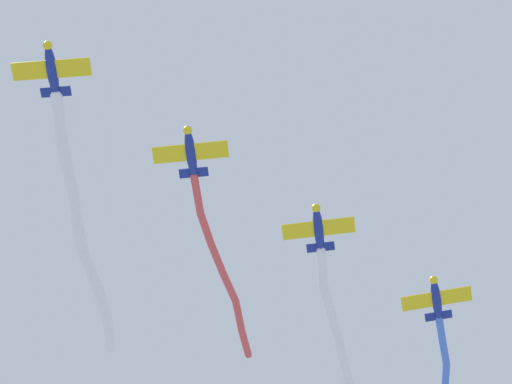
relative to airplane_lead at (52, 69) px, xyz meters
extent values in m
ellipsoid|color=navy|center=(-0.06, 0.08, -0.01)|extent=(3.23, 3.58, 0.82)
sphere|color=yellow|center=(1.18, -1.38, -0.01)|extent=(0.98, 0.98, 0.70)
ellipsoid|color=black|center=(0.26, -0.31, 0.30)|extent=(1.07, 1.12, 0.44)
cube|color=yellow|center=(0.02, -0.03, -0.12)|extent=(5.33, 4.84, 0.11)
cube|color=navy|center=(-1.16, 1.36, 0.06)|extent=(2.23, 2.07, 0.09)
cube|color=yellow|center=(-1.11, 1.30, 0.49)|extent=(0.68, 0.76, 1.13)
cylinder|color=white|center=(-2.42, 2.63, 0.18)|extent=(2.91, 2.71, 1.50)
cylinder|color=white|center=(-4.35, 4.67, 0.47)|extent=(2.51, 2.63, 1.05)
cylinder|color=white|center=(-6.05, 6.65, 0.79)|extent=(2.56, 2.53, 1.61)
cylinder|color=white|center=(-7.82, 8.61, 1.25)|extent=(2.74, 2.64, 1.41)
cylinder|color=white|center=(-9.85, 10.81, 1.57)|extent=(2.91, 2.99, 1.23)
cylinder|color=white|center=(-11.66, 13.15, 2.04)|extent=(2.55, 2.82, 1.82)
cylinder|color=white|center=(-13.25, 15.50, 2.63)|extent=(2.64, 2.94, 1.59)
cylinder|color=white|center=(-14.85, 17.74, 2.96)|extent=(2.37, 2.63, 1.16)
cylinder|color=white|center=(-16.62, 19.75, 3.31)|extent=(2.82, 2.59, 1.55)
sphere|color=white|center=(-1.37, 1.60, -0.06)|extent=(0.91, 0.91, 0.91)
sphere|color=white|center=(-3.46, 3.65, 0.42)|extent=(0.91, 0.91, 0.91)
sphere|color=white|center=(-5.24, 5.68, 0.52)|extent=(0.91, 0.91, 0.91)
sphere|color=white|center=(-6.87, 7.61, 1.06)|extent=(0.91, 0.91, 0.91)
sphere|color=white|center=(-8.78, 9.61, 1.45)|extent=(0.91, 0.91, 0.91)
sphere|color=white|center=(-10.91, 12.00, 1.69)|extent=(0.91, 0.91, 0.91)
sphere|color=white|center=(-12.41, 14.29, 2.38)|extent=(0.91, 0.91, 0.91)
sphere|color=white|center=(-14.08, 16.70, 2.88)|extent=(0.91, 0.91, 0.91)
sphere|color=white|center=(-15.63, 18.79, 3.05)|extent=(0.91, 0.91, 0.91)
sphere|color=white|center=(-17.61, 20.71, 3.57)|extent=(0.91, 0.91, 0.91)
ellipsoid|color=navy|center=(2.30, 11.93, 0.24)|extent=(3.17, 3.64, 0.82)
sphere|color=yellow|center=(3.51, 10.45, 0.24)|extent=(0.98, 0.98, 0.70)
ellipsoid|color=black|center=(2.62, 11.54, 0.55)|extent=(1.06, 1.12, 0.44)
cube|color=yellow|center=(2.39, 11.83, 0.13)|extent=(5.40, 4.74, 0.11)
cube|color=navy|center=(1.24, 13.24, 0.31)|extent=(2.25, 2.03, 0.09)
cube|color=yellow|center=(1.29, 13.18, 0.74)|extent=(0.66, 0.78, 1.13)
cylinder|color=#DB4C4C|center=(0.00, 14.82, 0.31)|extent=(2.61, 3.02, 0.91)
cylinder|color=#DB4C4C|center=(-1.77, 17.48, 0.45)|extent=(2.04, 2.98, 0.67)
cylinder|color=#DB4C4C|center=(-3.19, 20.11, 0.68)|extent=(2.06, 2.87, 1.17)
cylinder|color=#DB4C4C|center=(-4.52, 22.78, 1.03)|extent=(1.98, 3.04, 0.98)
cylinder|color=#DB4C4C|center=(-6.11, 25.45, 1.29)|extent=(2.44, 2.93, 0.93)
cylinder|color=#DB4C4C|center=(-7.80, 27.88, 1.60)|extent=(2.15, 2.64, 1.09)
sphere|color=#DB4C4C|center=(1.04, 13.49, 0.19)|extent=(0.62, 0.62, 0.62)
sphere|color=#DB4C4C|center=(-1.03, 16.14, 0.43)|extent=(0.62, 0.62, 0.62)
sphere|color=#DB4C4C|center=(-2.51, 18.82, 0.47)|extent=(0.62, 0.62, 0.62)
sphere|color=#DB4C4C|center=(-3.87, 21.40, 0.89)|extent=(0.62, 0.62, 0.62)
sphere|color=#DB4C4C|center=(-5.18, 24.16, 1.16)|extent=(0.62, 0.62, 0.62)
sphere|color=#DB4C4C|center=(-7.04, 26.73, 1.41)|extent=(0.62, 0.62, 0.62)
sphere|color=#DB4C4C|center=(-8.55, 29.02, 1.78)|extent=(0.62, 0.62, 0.62)
ellipsoid|color=navy|center=(4.66, 23.79, 0.49)|extent=(3.09, 3.69, 0.82)
sphere|color=yellow|center=(5.83, 22.27, 0.49)|extent=(0.98, 0.98, 0.70)
ellipsoid|color=black|center=(4.97, 23.39, 0.80)|extent=(1.05, 1.13, 0.44)
cube|color=yellow|center=(4.75, 23.68, 0.38)|extent=(5.47, 4.64, 0.11)
cube|color=navy|center=(3.64, 25.13, 0.56)|extent=(2.28, 2.00, 0.09)
cube|color=yellow|center=(3.69, 25.07, 0.99)|extent=(0.64, 0.79, 1.13)
cylinder|color=white|center=(2.42, 26.57, 0.42)|extent=(2.65, 2.88, 0.85)
cylinder|color=white|center=(0.73, 28.97, 0.29)|extent=(2.12, 2.79, 1.06)
cylinder|color=white|center=(-0.63, 31.38, 0.14)|extent=(2.12, 2.79, 0.94)
cylinder|color=white|center=(-2.15, 33.97, -0.11)|extent=(2.48, 3.18, 1.30)
sphere|color=white|center=(3.44, 25.38, 0.44)|extent=(0.78, 0.78, 0.78)
sphere|color=white|center=(1.40, 27.76, 0.39)|extent=(0.78, 0.78, 0.78)
sphere|color=white|center=(0.06, 30.18, 0.20)|extent=(0.78, 0.78, 0.78)
sphere|color=white|center=(-1.32, 32.58, 0.08)|extent=(0.78, 0.78, 0.78)
sphere|color=white|center=(-2.97, 35.35, -0.31)|extent=(0.78, 0.78, 0.78)
ellipsoid|color=navy|center=(7.03, 35.65, 0.74)|extent=(2.91, 3.80, 0.82)
sphere|color=yellow|center=(8.09, 34.06, 0.74)|extent=(0.97, 0.97, 0.70)
ellipsoid|color=black|center=(7.31, 35.23, 1.05)|extent=(1.01, 1.14, 0.44)
cube|color=yellow|center=(7.10, 35.54, 0.63)|extent=(5.62, 4.38, 0.11)
cube|color=navy|center=(6.09, 37.05, 0.81)|extent=(2.32, 1.90, 0.09)
cube|color=yellow|center=(6.14, 36.99, 1.24)|extent=(0.60, 0.82, 1.13)
cylinder|color=#4C75DB|center=(5.26, 38.35, 0.74)|extent=(1.90, 2.41, 0.76)
cylinder|color=#4C75DB|center=(3.92, 40.50, 1.02)|extent=(2.09, 2.60, 1.27)
cylinder|color=#4C75DB|center=(2.26, 42.65, 1.17)|extent=(2.48, 2.49, 0.85)
sphere|color=#4C75DB|center=(5.91, 37.32, 0.69)|extent=(0.64, 0.64, 0.64)
sphere|color=#4C75DB|center=(4.60, 39.38, 0.78)|extent=(0.64, 0.64, 0.64)
sphere|color=#4C75DB|center=(3.23, 41.63, 1.26)|extent=(0.64, 0.64, 0.64)
camera|label=1|loc=(26.58, -5.37, -68.28)|focal=68.02mm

